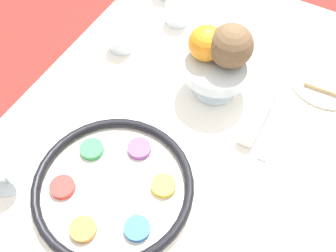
# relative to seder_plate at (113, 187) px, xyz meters

# --- Properties ---
(ground_plane) EXTENTS (8.00, 8.00, 0.00)m
(ground_plane) POSITION_rel_seder_plate_xyz_m (0.20, -0.07, -0.76)
(ground_plane) COLOR maroon
(dining_table) EXTENTS (1.19, 0.82, 0.75)m
(dining_table) POSITION_rel_seder_plate_xyz_m (0.20, -0.07, -0.39)
(dining_table) COLOR white
(dining_table) RESTS_ON ground_plane
(seder_plate) EXTENTS (0.34, 0.34, 0.03)m
(seder_plate) POSITION_rel_seder_plate_xyz_m (0.00, 0.00, 0.00)
(seder_plate) COLOR silver
(seder_plate) RESTS_ON dining_table
(fruit_stand) EXTENTS (0.17, 0.17, 0.10)m
(fruit_stand) POSITION_rel_seder_plate_xyz_m (0.35, -0.07, 0.06)
(fruit_stand) COLOR silver
(fruit_stand) RESTS_ON dining_table
(orange_fruit) EXTENTS (0.08, 0.08, 0.08)m
(orange_fruit) POSITION_rel_seder_plate_xyz_m (0.35, -0.03, 0.13)
(orange_fruit) COLOR orange
(orange_fruit) RESTS_ON fruit_stand
(coconut) EXTENTS (0.10, 0.10, 0.10)m
(coconut) POSITION_rel_seder_plate_xyz_m (0.36, -0.09, 0.14)
(coconut) COLOR brown
(coconut) RESTS_ON fruit_stand
(bread_plate) EXTENTS (0.20, 0.20, 0.02)m
(bread_plate) POSITION_rel_seder_plate_xyz_m (0.52, -0.31, -0.01)
(bread_plate) COLOR beige
(bread_plate) RESTS_ON dining_table
(napkin_roll) EXTENTS (0.18, 0.04, 0.04)m
(napkin_roll) POSITION_rel_seder_plate_xyz_m (0.32, -0.20, 0.01)
(napkin_roll) COLOR white
(napkin_roll) RESTS_ON dining_table
(cup_near) EXTENTS (0.07, 0.07, 0.07)m
(cup_near) POSITION_rel_seder_plate_xyz_m (0.53, 0.13, 0.02)
(cup_near) COLOR silver
(cup_near) RESTS_ON dining_table
(cup_mid) EXTENTS (0.07, 0.07, 0.07)m
(cup_mid) POSITION_rel_seder_plate_xyz_m (0.37, 0.22, 0.02)
(cup_mid) COLOR silver
(cup_mid) RESTS_ON dining_table
(spoon) EXTENTS (0.15, 0.04, 0.01)m
(spoon) POSITION_rel_seder_plate_xyz_m (0.29, -0.24, -0.01)
(spoon) COLOR silver
(spoon) RESTS_ON dining_table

